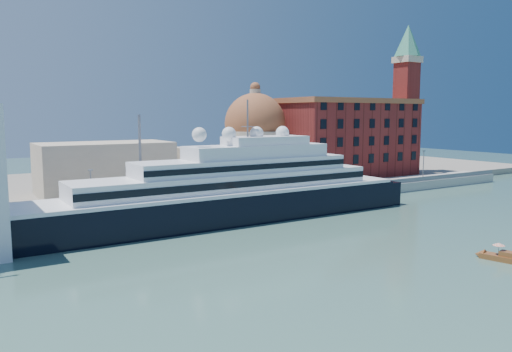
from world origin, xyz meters
TOP-DOWN VIEW (x-y plane):
  - ground at (0.00, 0.00)m, footprint 400.00×400.00m
  - quay at (0.00, 34.00)m, footprint 180.00×10.00m
  - land at (0.00, 75.00)m, footprint 260.00×72.00m
  - quay_fence at (0.00, 29.50)m, footprint 180.00×0.10m
  - superyacht at (-10.46, 23.00)m, footprint 91.49×12.68m
  - water_taxi at (13.47, -21.11)m, footprint 3.19×5.89m
  - warehouse at (52.00, 52.00)m, footprint 43.00×19.00m
  - campanile at (76.00, 52.00)m, footprint 8.40×8.40m
  - church at (6.39, 57.72)m, footprint 66.00×18.00m
  - lamp_posts at (-12.67, 32.27)m, footprint 120.80×2.40m

SIDE VIEW (x-z plane):
  - ground at x=0.00m, z-range 0.00..0.00m
  - water_taxi at x=13.47m, z-range -0.69..1.97m
  - land at x=0.00m, z-range 0.00..2.00m
  - quay at x=0.00m, z-range 0.00..2.50m
  - quay_fence at x=0.00m, z-range 2.50..3.70m
  - superyacht at x=-10.46m, z-range -8.95..18.39m
  - lamp_posts at x=-12.67m, z-range 0.84..18.84m
  - church at x=6.39m, z-range -1.84..23.66m
  - warehouse at x=52.00m, z-range 2.16..25.41m
  - campanile at x=76.00m, z-range 5.26..52.26m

